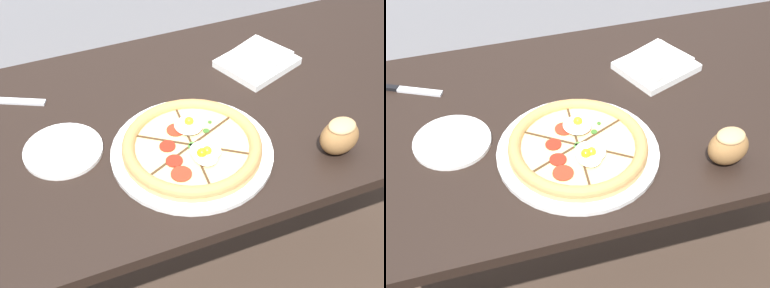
% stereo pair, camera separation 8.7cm
% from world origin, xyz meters
% --- Properties ---
extents(ground_plane, '(12.00, 12.00, 0.00)m').
position_xyz_m(ground_plane, '(0.00, 0.00, 0.00)').
color(ground_plane, '#3D2D23').
extents(dining_table, '(1.58, 0.73, 0.77)m').
position_xyz_m(dining_table, '(0.00, 0.00, 0.66)').
color(dining_table, black).
rests_on(dining_table, ground_plane).
extents(pizza, '(0.37, 0.37, 0.05)m').
position_xyz_m(pizza, '(-0.08, -0.14, 0.79)').
color(pizza, white).
rests_on(pizza, dining_table).
extents(napkin_folded, '(0.23, 0.22, 0.04)m').
position_xyz_m(napkin_folded, '(0.21, 0.12, 0.78)').
color(napkin_folded, white).
rests_on(napkin_folded, dining_table).
extents(bread_piece_near, '(0.11, 0.09, 0.09)m').
position_xyz_m(bread_piece_near, '(0.23, -0.25, 0.81)').
color(bread_piece_near, olive).
rests_on(bread_piece_near, dining_table).
extents(knife_main, '(0.19, 0.11, 0.01)m').
position_xyz_m(knife_main, '(-0.45, 0.21, 0.77)').
color(knife_main, silver).
rests_on(knife_main, dining_table).
extents(side_saucer, '(0.18, 0.18, 0.01)m').
position_xyz_m(side_saucer, '(-0.35, -0.02, 0.77)').
color(side_saucer, white).
rests_on(side_saucer, dining_table).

